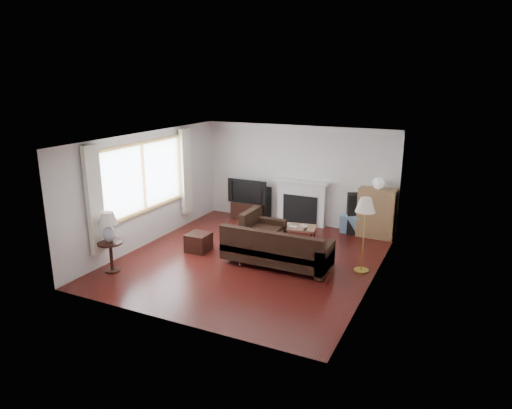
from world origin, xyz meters
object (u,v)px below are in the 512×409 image
at_px(side_table, 111,257).
at_px(floor_lamp, 364,235).
at_px(tv_stand, 249,210).
at_px(bookshelf, 376,213).
at_px(sectional_sofa, 277,248).
at_px(coffee_table, 294,234).

bearing_deg(side_table, floor_lamp, 25.49).
height_order(tv_stand, side_table, side_table).
xyz_separation_m(bookshelf, floor_lamp, (0.17, -2.12, 0.16)).
bearing_deg(tv_stand, bookshelf, 0.35).
height_order(tv_stand, floor_lamp, floor_lamp).
bearing_deg(tv_stand, sectional_sofa, -53.67).
height_order(bookshelf, floor_lamp, floor_lamp).
relative_size(bookshelf, coffee_table, 1.18).
distance_m(bookshelf, floor_lamp, 2.13).
xyz_separation_m(floor_lamp, side_table, (-4.37, -2.08, -0.44)).
height_order(coffee_table, floor_lamp, floor_lamp).
height_order(bookshelf, side_table, bookshelf).
bearing_deg(side_table, sectional_sofa, 30.33).
relative_size(coffee_table, floor_lamp, 0.67).
distance_m(sectional_sofa, side_table, 3.22).
bearing_deg(bookshelf, floor_lamp, -85.40).
distance_m(bookshelf, coffee_table, 2.01).
xyz_separation_m(bookshelf, coffee_table, (-1.59, -1.18, -0.39)).
bearing_deg(sectional_sofa, bookshelf, 61.11).
relative_size(tv_stand, floor_lamp, 0.62).
bearing_deg(sectional_sofa, tv_stand, 126.33).
height_order(sectional_sofa, coffee_table, sectional_sofa).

